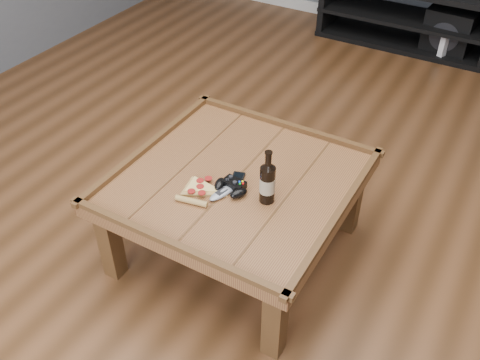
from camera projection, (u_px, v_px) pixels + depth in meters
The scene contains 11 objects.
ground at pixel (237, 248), 2.67m from camera, with size 6.00×6.00×0.00m, color #442813.
baseboard at pixel (411, 28), 4.64m from camera, with size 5.00×0.02×0.10m, color silver.
coffee_table at pixel (237, 188), 2.42m from camera, with size 1.03×1.03×0.48m.
media_console at pixel (407, 15), 4.36m from camera, with size 1.40×0.45×0.50m.
beer_bottle at pixel (267, 182), 2.20m from camera, with size 0.07×0.07×0.25m.
game_controller at pixel (231, 187), 2.30m from camera, with size 0.17×0.12×0.05m.
pizza_slice at pixel (199, 190), 2.30m from camera, with size 0.20×0.28×0.03m.
smartphone at pixel (237, 179), 2.37m from camera, with size 0.08×0.11×0.01m.
remote_control at pixel (224, 192), 2.29m from camera, with size 0.09×0.17×0.02m.
subwoofer at pixel (451, 29), 4.29m from camera, with size 0.39×0.39×0.37m.
game_console at pixel (446, 47), 4.23m from camera, with size 0.15×0.20×0.22m.
Camera 1 is at (0.94, -1.60, 1.94)m, focal length 40.00 mm.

